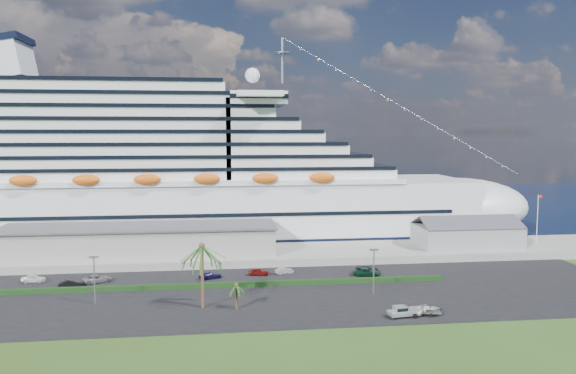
{
  "coord_description": "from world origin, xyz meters",
  "views": [
    {
      "loc": [
        -7.03,
        -87.05,
        28.94
      ],
      "look_at": [
        7.35,
        30.0,
        17.41
      ],
      "focal_mm": 35.0,
      "sensor_mm": 36.0,
      "label": 1
    }
  ],
  "objects": [
    {
      "name": "terminal_building",
      "position": [
        -25.0,
        40.0,
        5.01
      ],
      "size": [
        61.0,
        15.0,
        6.3
      ],
      "color": "gray",
      "rests_on": "wharf"
    },
    {
      "name": "parked_car_6",
      "position": [
        22.26,
        20.94,
        0.88
      ],
      "size": [
        5.87,
        3.71,
        1.51
      ],
      "primitive_type": "imported",
      "rotation": [
        0.0,
        0.0,
        1.33
      ],
      "color": "black",
      "rests_on": "asphalt_lot"
    },
    {
      "name": "wharf",
      "position": [
        0.0,
        40.0,
        0.9
      ],
      "size": [
        240.0,
        20.0,
        1.8
      ],
      "primitive_type": "cube",
      "color": "gray",
      "rests_on": "ground"
    },
    {
      "name": "pickup_truck",
      "position": [
        21.34,
        -4.59,
        1.09
      ],
      "size": [
        5.2,
        2.47,
        1.76
      ],
      "color": "black",
      "rests_on": "asphalt_lot"
    },
    {
      "name": "parked_car_4",
      "position": [
        0.66,
        24.02,
        0.83
      ],
      "size": [
        4.39,
        2.32,
        1.42
      ],
      "primitive_type": "imported",
      "rotation": [
        0.0,
        0.0,
        1.41
      ],
      "color": "maroon",
      "rests_on": "asphalt_lot"
    },
    {
      "name": "cruise_ship",
      "position": [
        -21.53,
        64.0,
        16.69
      ],
      "size": [
        191.0,
        38.0,
        54.0
      ],
      "color": "silver",
      "rests_on": "ground"
    },
    {
      "name": "lamp_post_right",
      "position": [
        20.0,
        8.0,
        5.34
      ],
      "size": [
        1.6,
        0.35,
        8.27
      ],
      "color": "gray",
      "rests_on": "asphalt_lot"
    },
    {
      "name": "ground",
      "position": [
        0.0,
        0.0,
        0.0
      ],
      "size": [
        420.0,
        420.0,
        0.0
      ],
      "primitive_type": "plane",
      "color": "#344C19",
      "rests_on": "ground"
    },
    {
      "name": "flagpole",
      "position": [
        70.04,
        40.0,
        8.27
      ],
      "size": [
        1.08,
        0.16,
        12.0
      ],
      "color": "silver",
      "rests_on": "wharf"
    },
    {
      "name": "parked_car_3",
      "position": [
        -9.05,
        22.42,
        0.78
      ],
      "size": [
        4.88,
        3.56,
        1.31
      ],
      "primitive_type": "imported",
      "rotation": [
        0.0,
        0.0,
        2.0
      ],
      "color": "#161242",
      "rests_on": "asphalt_lot"
    },
    {
      "name": "boat_trailer",
      "position": [
        25.2,
        -4.28,
        1.2
      ],
      "size": [
        5.9,
        4.32,
        1.64
      ],
      "color": "gray",
      "rests_on": "asphalt_lot"
    },
    {
      "name": "parked_car_2",
      "position": [
        -30.63,
        22.18,
        0.86
      ],
      "size": [
        5.89,
        4.43,
        1.49
      ],
      "primitive_type": "imported",
      "rotation": [
        0.0,
        0.0,
        1.99
      ],
      "color": "gray",
      "rests_on": "asphalt_lot"
    },
    {
      "name": "palm_short",
      "position": [
        -4.5,
        2.5,
        3.67
      ],
      "size": [
        3.53,
        3.53,
        4.56
      ],
      "color": "#47301E",
      "rests_on": "ground"
    },
    {
      "name": "palm_tall",
      "position": [
        -10.0,
        4.0,
        9.2
      ],
      "size": [
        8.82,
        8.82,
        11.13
      ],
      "color": "#47301E",
      "rests_on": "ground"
    },
    {
      "name": "parked_car_5",
      "position": [
        5.95,
        24.54,
        0.75
      ],
      "size": [
        4.04,
        2.34,
        1.26
      ],
      "primitive_type": "imported",
      "rotation": [
        0.0,
        0.0,
        1.85
      ],
      "color": "#A3A4AA",
      "rests_on": "asphalt_lot"
    },
    {
      "name": "water",
      "position": [
        0.0,
        130.0,
        0.01
      ],
      "size": [
        420.0,
        160.0,
        0.02
      ],
      "primitive_type": "cube",
      "color": "black",
      "rests_on": "ground"
    },
    {
      "name": "parked_car_0",
      "position": [
        -42.88,
        23.96,
        0.87
      ],
      "size": [
        4.42,
        1.86,
        1.49
      ],
      "primitive_type": "imported",
      "rotation": [
        0.0,
        0.0,
        1.55
      ],
      "color": "white",
      "rests_on": "asphalt_lot"
    },
    {
      "name": "hedge",
      "position": [
        -8.0,
        16.0,
        0.57
      ],
      "size": [
        88.0,
        1.1,
        0.9
      ],
      "primitive_type": "cube",
      "color": "black",
      "rests_on": "asphalt_lot"
    },
    {
      "name": "asphalt_lot",
      "position": [
        0.0,
        11.0,
        0.06
      ],
      "size": [
        140.0,
        38.0,
        0.12
      ],
      "primitive_type": "cube",
      "color": "black",
      "rests_on": "ground"
    },
    {
      "name": "parked_car_7",
      "position": [
        23.07,
        23.76,
        0.82
      ],
      "size": [
        4.97,
        2.3,
        1.4
      ],
      "primitive_type": "imported",
      "rotation": [
        0.0,
        0.0,
        1.64
      ],
      "color": "#222228",
      "rests_on": "asphalt_lot"
    },
    {
      "name": "port_shed",
      "position": [
        52.0,
        40.0,
        4.4
      ],
      "size": [
        24.0,
        12.31,
        7.37
      ],
      "color": "gray",
      "rests_on": "wharf"
    },
    {
      "name": "parked_car_1",
      "position": [
        -34.8,
        19.42,
        0.84
      ],
      "size": [
        4.59,
        2.36,
        1.44
      ],
      "primitive_type": "imported",
      "rotation": [
        0.0,
        0.0,
        1.77
      ],
      "color": "black",
      "rests_on": "asphalt_lot"
    },
    {
      "name": "lamp_post_left",
      "position": [
        -28.0,
        8.0,
        5.34
      ],
      "size": [
        1.6,
        0.35,
        8.27
      ],
      "color": "gray",
      "rests_on": "asphalt_lot"
    }
  ]
}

